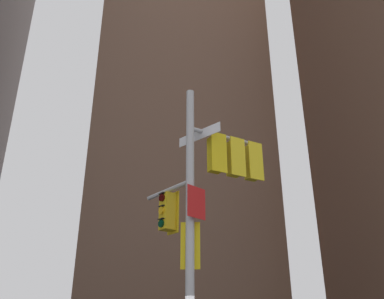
{
  "coord_description": "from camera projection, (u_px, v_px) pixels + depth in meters",
  "views": [
    {
      "loc": [
        -0.98,
        -10.02,
        1.76
      ],
      "look_at": [
        0.06,
        0.13,
        6.24
      ],
      "focal_mm": 38.78,
      "sensor_mm": 36.0,
      "label": 1
    }
  ],
  "objects": [
    {
      "name": "building_mid_block",
      "position": [
        180.0,
        43.0,
        38.33
      ],
      "size": [
        12.58,
        12.58,
        52.45
      ],
      "primitive_type": "cube",
      "color": "brown",
      "rests_on": "ground"
    },
    {
      "name": "signal_pole_assembly",
      "position": [
        205.0,
        201.0,
        10.84
      ],
      "size": [
        3.27,
        2.03,
        7.96
      ],
      "color": "#B2B2B5",
      "rests_on": "ground"
    }
  ]
}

